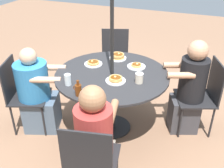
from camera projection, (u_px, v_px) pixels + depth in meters
name	position (u px, v px, depth m)	size (l,w,h in m)	color
ground_plane	(112.00, 127.00, 3.32)	(12.00, 12.00, 0.00)	#8C664C
patio_table	(112.00, 81.00, 2.99)	(1.29, 1.29, 0.76)	#28282B
umbrella_pole	(112.00, 33.00, 2.71)	(0.04, 0.04, 2.47)	black
patio_chair_north	(22.00, 91.00, 3.10)	(0.55, 0.55, 0.90)	#232326
diner_north	(37.00, 94.00, 3.11)	(0.61, 0.52, 1.06)	slate
patio_chair_east	(90.00, 160.00, 2.15)	(0.51, 0.51, 0.90)	#232326
diner_east	(95.00, 145.00, 2.30)	(0.40, 0.51, 1.12)	gray
patio_chair_south	(203.00, 93.00, 3.06)	(0.55, 0.55, 0.90)	#232326
diner_south	(189.00, 91.00, 3.05)	(0.52, 0.45, 1.16)	#3D3D42
patio_chair_west	(115.00, 56.00, 4.00)	(0.54, 0.54, 0.90)	#232326
pancake_plate_a	(93.00, 63.00, 3.14)	(0.22, 0.22, 0.05)	white
pancake_plate_b	(116.00, 80.00, 2.78)	(0.22, 0.22, 0.06)	white
pancake_plate_c	(136.00, 66.00, 3.08)	(0.22, 0.22, 0.05)	white
pancake_plate_d	(118.00, 57.00, 3.28)	(0.22, 0.22, 0.07)	white
syrup_bottle	(78.00, 90.00, 2.52)	(0.09, 0.06, 0.16)	#602D0F
coffee_cup	(139.00, 78.00, 2.74)	(0.09, 0.09, 0.11)	beige
drinking_glass_a	(68.00, 80.00, 2.70)	(0.07, 0.07, 0.12)	silver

